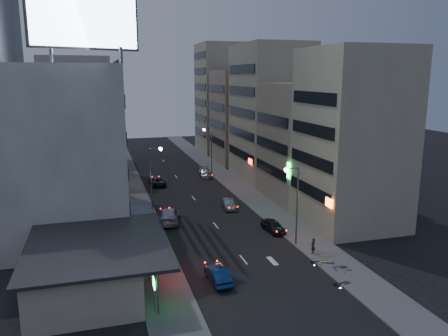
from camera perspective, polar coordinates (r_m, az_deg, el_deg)
name	(u,v)px	position (r m, az deg, el deg)	size (l,w,h in m)	color
ground	(259,278)	(38.43, 4.55, -14.18)	(180.00, 180.00, 0.00)	black
sidewalk_left	(134,195)	(64.60, -11.73, -3.43)	(4.00, 120.00, 0.12)	#4C4C4F
sidewalk_right	(239,187)	(67.61, 1.92, -2.50)	(4.00, 120.00, 0.12)	#4C4C4F
food_court	(87,267)	(37.34, -17.46, -12.18)	(11.00, 13.00, 3.88)	tan
white_building	(57,147)	(53.00, -20.98, 2.57)	(14.00, 24.00, 18.00)	beige
shophouse_near	(352,139)	(51.23, 16.39, 3.71)	(10.00, 11.00, 20.00)	tan
shophouse_mid	(308,142)	(61.63, 10.96, 3.41)	(11.00, 12.00, 16.00)	gray
shophouse_far	(270,113)	(72.83, 6.02, 7.22)	(10.00, 14.00, 22.00)	tan
far_left_a	(78,118)	(77.57, -18.52, 6.22)	(11.00, 10.00, 20.00)	beige
far_left_b	(79,125)	(90.76, -18.46, 5.37)	(12.00, 10.00, 15.00)	gray
far_right_a	(244,117)	(87.18, 2.56, 6.72)	(11.00, 12.00, 18.00)	gray
far_right_b	(226,98)	(100.44, 0.26, 9.13)	(12.00, 12.00, 24.00)	tan
billboard	(85,21)	(42.45, -17.73, 17.84)	(9.52, 3.75, 6.20)	#595B60
street_lamp_right_near	(294,195)	(43.92, 9.12, -3.44)	(1.60, 0.44, 8.02)	#595B60
street_lamp_left	(154,169)	(55.80, -9.13, -0.15)	(1.60, 0.44, 8.02)	#595B60
street_lamp_right_far	(209,144)	(75.39, -1.94, 3.12)	(1.60, 0.44, 8.02)	#595B60
parked_car_right_near	(273,226)	(48.98, 6.44, -7.50)	(1.55, 3.86, 1.31)	#26272C
parked_car_right_mid	(228,204)	(56.82, 0.55, -4.69)	(1.36, 3.91, 1.29)	gray
parked_car_left	(157,181)	(69.65, -8.70, -1.69)	(2.20, 4.77, 1.33)	#26272B
parked_car_right_far	(205,173)	(74.51, -2.45, -0.64)	(1.96, 4.81, 1.40)	#ADB2B6
road_car_blue	(218,275)	(37.41, -0.79, -13.78)	(1.40, 4.00, 1.32)	navy
road_car_silver	(169,215)	(52.00, -7.23, -6.16)	(2.34, 5.75, 1.67)	#A0A2A8
person	(313,246)	(43.49, 11.55, -9.92)	(0.56, 0.36, 1.52)	black
scooter_black_a	(347,275)	(38.80, 15.81, -13.29)	(1.74, 0.58, 1.06)	black
scooter_silver_a	(350,263)	(41.14, 16.09, -11.88)	(1.60, 0.53, 0.98)	#A6A9AE
scooter_blue	(345,259)	(41.57, 15.53, -11.44)	(1.93, 0.64, 1.18)	navy
scooter_black_b	(327,255)	(42.16, 13.26, -10.99)	(1.89, 0.63, 1.16)	black
scooter_silver_b	(333,255)	(42.13, 14.09, -11.00)	(2.00, 0.67, 1.22)	#94989B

